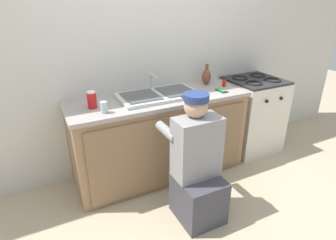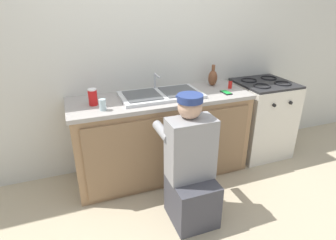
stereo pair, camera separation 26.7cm
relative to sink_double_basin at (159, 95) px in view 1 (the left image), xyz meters
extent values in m
plane|color=tan|center=(0.00, -0.30, -0.89)|extent=(12.00, 12.00, 0.00)
cube|color=silver|center=(0.00, 0.35, 0.36)|extent=(6.00, 0.10, 2.50)
cube|color=#997551|center=(0.00, 0.00, -0.48)|extent=(1.77, 0.60, 0.83)
cube|color=#866747|center=(-0.43, -0.31, -0.48)|extent=(0.78, 0.02, 0.73)
cube|color=#866747|center=(0.43, -0.31, -0.48)|extent=(0.78, 0.02, 0.73)
cube|color=#9E9993|center=(0.00, 0.00, -0.04)|extent=(1.81, 0.62, 0.04)
cube|color=silver|center=(0.00, 0.00, 0.00)|extent=(0.80, 0.44, 0.03)
cube|color=#4C4F51|center=(-0.19, 0.00, 0.01)|extent=(0.33, 0.35, 0.01)
cube|color=#4C4F51|center=(0.19, 0.00, 0.01)|extent=(0.33, 0.35, 0.01)
cylinder|color=#B7BABF|center=(0.00, 0.19, 0.07)|extent=(0.02, 0.02, 0.18)
cylinder|color=#B7BABF|center=(0.00, 0.11, 0.16)|extent=(0.02, 0.16, 0.02)
cube|color=silver|center=(1.25, 0.00, -0.46)|extent=(0.62, 0.60, 0.87)
cube|color=#262628|center=(1.25, 0.00, -0.01)|extent=(0.60, 0.59, 0.02)
torus|color=black|center=(1.11, -0.12, 0.00)|extent=(0.19, 0.19, 0.02)
torus|color=black|center=(1.39, -0.12, 0.00)|extent=(0.19, 0.19, 0.02)
torus|color=black|center=(1.11, 0.12, 0.00)|extent=(0.19, 0.19, 0.02)
torus|color=black|center=(1.39, 0.12, 0.00)|extent=(0.19, 0.19, 0.02)
cylinder|color=black|center=(1.15, -0.31, -0.16)|extent=(0.04, 0.02, 0.04)
cylinder|color=black|center=(1.36, -0.31, -0.16)|extent=(0.04, 0.02, 0.04)
cube|color=#3F3F47|center=(0.00, -0.78, -0.69)|extent=(0.36, 0.40, 0.40)
cube|color=gray|center=(0.00, -0.72, -0.23)|extent=(0.38, 0.22, 0.52)
sphere|color=tan|center=(0.00, -0.68, 0.11)|extent=(0.19, 0.19, 0.19)
cylinder|color=navy|center=(0.00, -0.68, 0.18)|extent=(0.20, 0.20, 0.06)
cube|color=navy|center=(0.00, -0.60, 0.17)|extent=(0.13, 0.09, 0.02)
cylinder|color=gray|center=(-0.17, -0.52, -0.14)|extent=(0.08, 0.30, 0.08)
cylinder|color=gray|center=(0.17, -0.52, -0.14)|extent=(0.08, 0.30, 0.08)
cylinder|color=red|center=(0.78, -0.02, 0.02)|extent=(0.04, 0.04, 0.08)
cylinder|color=black|center=(0.78, -0.02, 0.08)|extent=(0.04, 0.04, 0.02)
cylinder|color=#ADC6CC|center=(-0.59, -0.18, 0.03)|extent=(0.06, 0.06, 0.10)
cylinder|color=red|center=(-0.65, -0.02, 0.05)|extent=(0.08, 0.08, 0.14)
cylinder|color=white|center=(-0.65, -0.02, 0.13)|extent=(0.08, 0.08, 0.01)
ellipsoid|color=brown|center=(0.65, 0.15, 0.07)|extent=(0.10, 0.10, 0.17)
cylinder|color=brown|center=(0.65, 0.15, 0.18)|extent=(0.04, 0.04, 0.06)
cube|color=black|center=(0.66, -0.14, -0.01)|extent=(0.07, 0.14, 0.01)
cube|color=green|center=(0.66, -0.14, -0.01)|extent=(0.06, 0.12, 0.00)
camera|label=1|loc=(-1.10, -2.39, 0.89)|focal=30.00mm
camera|label=2|loc=(-0.85, -2.49, 0.89)|focal=30.00mm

